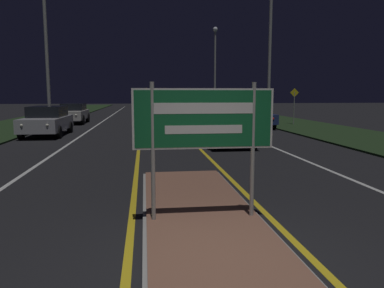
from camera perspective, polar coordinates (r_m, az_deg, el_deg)
ground_plane at (r=4.81m, az=5.19°, el=-18.87°), size 160.00×160.00×0.00m
median_island at (r=6.38m, az=1.74°, el=-11.59°), size 2.01×7.62×0.10m
verge_left at (r=25.75m, az=-26.64°, el=2.15°), size 5.00×100.00×0.08m
verge_right at (r=26.44m, az=16.07°, el=2.79°), size 5.00×100.00×0.08m
centre_line_yellow_left at (r=29.28m, az=-7.73°, el=3.39°), size 0.12×70.00×0.01m
centre_line_yellow_right at (r=29.35m, az=-3.06°, el=3.46°), size 0.12×70.00×0.01m
lane_line_white_left at (r=29.45m, az=-13.60°, el=3.27°), size 0.12×70.00×0.01m
lane_line_white_right at (r=29.72m, az=2.74°, el=3.52°), size 0.12×70.00×0.01m
edge_line_white_left at (r=29.93m, az=-19.32°, el=3.12°), size 0.10×70.00×0.01m
edge_line_white_right at (r=30.39m, az=8.33°, el=3.53°), size 0.10×70.00×0.01m
highway_sign at (r=6.04m, az=1.81°, el=3.08°), size 2.29×0.07×2.23m
streetlight_left_near at (r=22.59m, az=-21.55°, el=18.38°), size 0.47×0.47×10.95m
streetlight_right_near at (r=23.29m, az=11.86°, el=17.18°), size 0.51×0.51×9.56m
streetlight_right_far at (r=38.71m, az=3.54°, el=12.47°), size 0.47×0.47×8.77m
car_receding_0 at (r=15.90m, az=5.13°, el=2.61°), size 1.97×4.32×1.38m
car_receding_1 at (r=24.32m, az=9.27°, el=4.28°), size 2.01×4.56×1.42m
car_receding_2 at (r=36.03m, az=3.23°, el=5.45°), size 2.01×4.49×1.46m
car_approaching_0 at (r=20.73m, az=-21.21°, el=3.36°), size 1.96×4.51×1.51m
car_approaching_1 at (r=28.56m, az=-17.61°, el=4.53°), size 1.85×4.05×1.45m
warning_sign at (r=26.51m, az=15.30°, el=6.10°), size 0.60×0.06×2.44m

